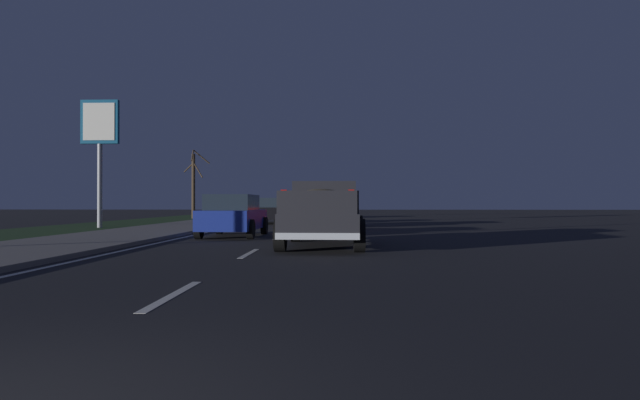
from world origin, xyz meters
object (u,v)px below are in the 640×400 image
object	(u,v)px
pickup_truck	(324,212)
bare_tree_far	(194,183)
sedan_red	(333,211)
sedan_blue	(233,215)
gas_price_sign	(100,132)
sedan_black	(273,210)
sedan_white	(293,209)

from	to	relation	value
pickup_truck	bare_tree_far	distance (m)	29.03
sedan_red	bare_tree_far	world-z (taller)	bare_tree_far
pickup_truck	sedan_blue	xyz separation A→B (m)	(4.26, 3.47, -0.20)
bare_tree_far	sedan_red	bearing A→B (deg)	-140.19
pickup_truck	gas_price_sign	bearing A→B (deg)	46.30
sedan_black	sedan_red	bearing A→B (deg)	-136.05
sedan_white	sedan_blue	size ratio (longest dim) A/B	1.00
sedan_white	sedan_blue	world-z (taller)	same
sedan_black	bare_tree_far	size ratio (longest dim) A/B	0.81
pickup_truck	sedan_blue	bearing A→B (deg)	39.11
sedan_red	sedan_black	xyz separation A→B (m)	(3.84, 3.70, 0.00)
sedan_red	pickup_truck	bearing A→B (deg)	179.72
sedan_black	bare_tree_far	bearing A→B (deg)	38.00
sedan_black	bare_tree_far	distance (m)	12.40
sedan_red	gas_price_sign	bearing A→B (deg)	100.50
sedan_black	bare_tree_far	xyz separation A→B (m)	(9.64, 7.53, 2.01)
sedan_blue	sedan_white	bearing A→B (deg)	-0.07
pickup_truck	sedan_blue	size ratio (longest dim) A/B	1.24
sedan_black	bare_tree_far	world-z (taller)	bare_tree_far
sedan_red	sedan_black	bearing A→B (deg)	43.95
sedan_blue	bare_tree_far	bearing A→B (deg)	18.93
sedan_red	gas_price_sign	xyz separation A→B (m)	(-2.16, 11.66, 4.00)
sedan_white	pickup_truck	bearing A→B (deg)	-173.12
sedan_white	bare_tree_far	world-z (taller)	bare_tree_far
sedan_white	gas_price_sign	bearing A→B (deg)	154.87
sedan_blue	sedan_black	xyz separation A→B (m)	(12.83, 0.17, 0.00)
sedan_black	gas_price_sign	bearing A→B (deg)	127.02
pickup_truck	sedan_blue	world-z (taller)	pickup_truck
sedan_white	sedan_blue	bearing A→B (deg)	179.93
sedan_white	sedan_blue	distance (m)	24.23
sedan_white	sedan_red	xyz separation A→B (m)	(-15.24, -3.50, 0.00)
sedan_red	gas_price_sign	world-z (taller)	gas_price_sign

